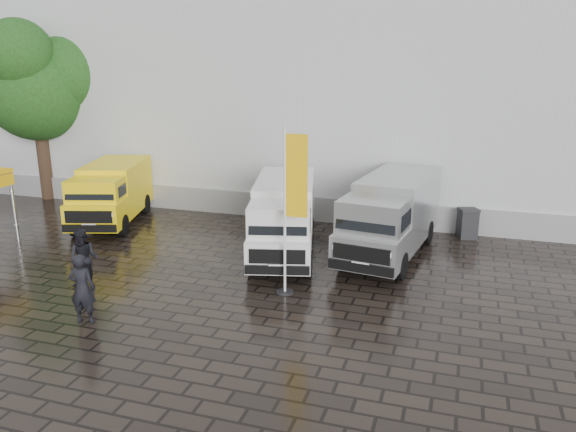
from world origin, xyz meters
name	(u,v)px	position (x,y,z in m)	size (l,w,h in m)	color
ground	(247,298)	(0.00, 0.00, 0.00)	(120.00, 120.00, 0.00)	black
exhibition_hall	(401,66)	(2.00, 16.00, 6.00)	(44.00, 16.00, 12.00)	silver
hall_plinth	(369,213)	(2.00, 7.95, 0.50)	(44.00, 0.15, 1.00)	gray
van_yellow	(111,195)	(-7.76, 5.14, 1.18)	(1.96, 5.10, 2.35)	yellow
van_white	(284,220)	(-0.14, 3.68, 1.23)	(1.89, 5.67, 2.46)	white
van_silver	(390,218)	(3.22, 4.70, 1.30)	(1.99, 5.98, 2.59)	#A4A7A9
flagpole	(291,204)	(1.04, 0.70, 2.58)	(0.88, 0.50, 4.66)	black
tree	(36,82)	(-13.30, 8.04, 5.34)	(4.63, 4.63, 8.32)	black
wheelie_bin	(467,223)	(5.68, 7.51, 0.55)	(0.66, 0.66, 1.10)	black
person_front	(82,289)	(-3.33, -2.57, 0.90)	(0.66, 0.43, 1.80)	black
person_tent	(84,259)	(-4.71, -0.66, 0.86)	(0.84, 0.65, 1.73)	black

